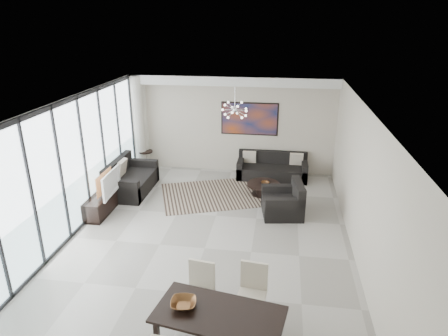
% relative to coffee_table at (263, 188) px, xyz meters
% --- Properties ---
extents(room_shell, '(6.00, 9.00, 2.90)m').
position_rel_coffee_table_xyz_m(room_shell, '(-0.59, -2.84, 1.27)').
color(room_shell, '#A8A39B').
rests_on(room_shell, ground).
extents(window_wall, '(0.37, 8.95, 2.90)m').
position_rel_coffee_table_xyz_m(window_wall, '(-3.90, -2.84, 1.29)').
color(window_wall, white).
rests_on(window_wall, floor).
extents(soffit, '(5.98, 0.40, 0.26)m').
position_rel_coffee_table_xyz_m(soffit, '(-1.05, 1.46, 2.59)').
color(soffit, white).
rests_on(soffit, room_shell).
extents(painting, '(1.68, 0.04, 0.98)m').
position_rel_coffee_table_xyz_m(painting, '(-0.55, 1.63, 1.47)').
color(painting, '#A74217').
rests_on(painting, room_shell).
extents(chandelier, '(0.66, 0.66, 0.71)m').
position_rel_coffee_table_xyz_m(chandelier, '(-0.75, -0.34, 2.17)').
color(chandelier, silver).
rests_on(chandelier, room_shell).
extents(rug, '(3.07, 2.71, 0.01)m').
position_rel_coffee_table_xyz_m(rug, '(-1.37, -0.24, -0.17)').
color(rug, black).
rests_on(rug, floor).
extents(coffee_table, '(0.89, 0.89, 0.31)m').
position_rel_coffee_table_xyz_m(coffee_table, '(0.00, 0.00, 0.00)').
color(coffee_table, black).
rests_on(coffee_table, floor).
extents(bowl_coffee, '(0.24, 0.24, 0.07)m').
position_rel_coffee_table_xyz_m(bowl_coffee, '(0.04, -0.03, 0.17)').
color(bowl_coffee, brown).
rests_on(bowl_coffee, coffee_table).
extents(sofa_main, '(2.02, 0.83, 0.74)m').
position_rel_coffee_table_xyz_m(sofa_main, '(0.18, 1.23, 0.07)').
color(sofa_main, black).
rests_on(sofa_main, floor).
extents(loveseat, '(0.99, 1.75, 0.88)m').
position_rel_coffee_table_xyz_m(loveseat, '(-3.60, -0.30, 0.12)').
color(loveseat, black).
rests_on(loveseat, floor).
extents(armchair, '(1.05, 1.09, 0.82)m').
position_rel_coffee_table_xyz_m(armchair, '(0.54, -1.06, 0.10)').
color(armchair, black).
rests_on(armchair, floor).
extents(side_table, '(0.45, 0.45, 0.61)m').
position_rel_coffee_table_xyz_m(side_table, '(-3.70, 1.31, 0.24)').
color(side_table, black).
rests_on(side_table, floor).
extents(tv_console, '(0.42, 1.48, 0.46)m').
position_rel_coffee_table_xyz_m(tv_console, '(-3.81, -1.52, 0.06)').
color(tv_console, black).
rests_on(tv_console, floor).
extents(television, '(0.16, 1.01, 0.58)m').
position_rel_coffee_table_xyz_m(television, '(-3.65, -1.55, 0.58)').
color(television, gray).
rests_on(television, tv_console).
extents(dining_table, '(1.87, 1.16, 0.73)m').
position_rel_coffee_table_xyz_m(dining_table, '(-0.32, -5.52, 0.47)').
color(dining_table, black).
rests_on(dining_table, floor).
extents(dining_chair_nw, '(0.48, 0.48, 0.93)m').
position_rel_coffee_table_xyz_m(dining_chair_nw, '(-0.75, -4.73, 0.35)').
color(dining_chair_nw, beige).
rests_on(dining_chair_nw, floor).
extents(dining_chair_ne, '(0.48, 0.48, 0.94)m').
position_rel_coffee_table_xyz_m(dining_chair_ne, '(0.07, -4.66, 0.36)').
color(dining_chair_ne, beige).
rests_on(dining_chair_ne, floor).
extents(bowl_dining, '(0.39, 0.39, 0.09)m').
position_rel_coffee_table_xyz_m(bowl_dining, '(-0.83, -5.45, 0.60)').
color(bowl_dining, brown).
rests_on(bowl_dining, dining_table).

